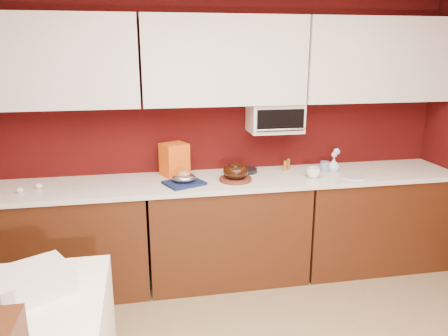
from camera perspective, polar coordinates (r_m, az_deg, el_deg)
name	(u,v)px	position (r m, az deg, el deg)	size (l,w,h in m)	color
wall_back	(220,130)	(3.85, -0.48, 4.93)	(4.00, 0.02, 2.50)	#3D0908
base_cabinet_left	(65,243)	(3.79, -20.07, -9.19)	(1.31, 0.58, 0.86)	#43200D
base_cabinet_center	(227,231)	(3.80, 0.38, -8.19)	(1.31, 0.58, 0.86)	#43200D
base_cabinet_right	(370,220)	(4.24, 18.49, -6.44)	(1.31, 0.58, 0.86)	#43200D
countertop	(227,181)	(3.64, 0.39, -1.68)	(4.00, 0.62, 0.04)	white
upper_cabinet_left	(50,62)	(3.62, -21.81, 12.78)	(1.31, 0.33, 0.70)	white
upper_cabinet_center	(224,61)	(3.62, -0.03, 13.84)	(1.31, 0.33, 0.70)	white
upper_cabinet_right	(376,60)	(4.08, 19.21, 13.19)	(1.31, 0.33, 0.70)	white
toaster_oven	(275,117)	(3.79, 6.66, 6.60)	(0.45, 0.30, 0.25)	white
toaster_oven_door	(281,120)	(3.64, 7.40, 6.21)	(0.40, 0.02, 0.18)	black
toaster_oven_handle	(281,130)	(3.64, 7.43, 5.01)	(0.02, 0.02, 0.42)	silver
cake_base	(236,179)	(3.57, 1.53, -1.48)	(0.26, 0.26, 0.02)	#5C281B
bundt_cake	(236,171)	(3.55, 1.54, -0.43)	(0.21, 0.21, 0.08)	black
navy_towel	(184,183)	(3.49, -5.23, -1.97)	(0.29, 0.24, 0.02)	#121F44
foil_ham_nest	(184,178)	(3.48, -5.25, -1.27)	(0.19, 0.16, 0.07)	silver
roasted_ham	(184,175)	(3.47, -5.26, -0.88)	(0.11, 0.09, 0.07)	#BD7956
pandoro_box	(174,159)	(3.72, -6.50, 1.12)	(0.20, 0.18, 0.28)	red
dark_pan	(246,170)	(3.81, 2.92, -0.32)	(0.19, 0.19, 0.03)	black
coffee_mug	(313,172)	(3.71, 11.61, -0.48)	(0.10, 0.10, 0.11)	white
blue_jar	(325,167)	(3.92, 13.02, 0.18)	(0.08, 0.08, 0.09)	navy
flower_vase	(334,164)	(3.96, 14.13, 0.55)	(0.09, 0.09, 0.13)	silver
flower_pink	(334,155)	(3.94, 14.21, 1.70)	(0.05, 0.05, 0.05)	pink
flower_blue	(337,152)	(3.96, 14.50, 2.09)	(0.06, 0.06, 0.06)	#9AC3F7
china_plate	(354,177)	(3.82, 16.58, -1.12)	(0.19, 0.19, 0.01)	silver
amber_bottle	(285,166)	(3.89, 7.98, 0.30)	(0.03, 0.03, 0.09)	brown
egg_left	(20,190)	(3.61, -25.11, -2.64)	(0.06, 0.04, 0.04)	silver
egg_right	(39,186)	(3.66, -23.04, -2.17)	(0.06, 0.04, 0.04)	white
newspaper_stack	(32,281)	(2.47, -23.77, -13.39)	(0.36, 0.29, 0.13)	silver
amber_bottle_tall	(288,164)	(3.94, 8.40, 0.52)	(0.03, 0.03, 0.10)	brown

